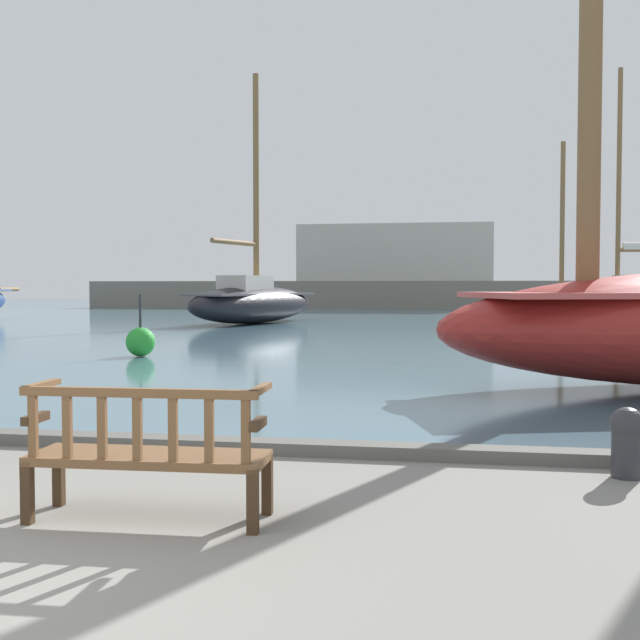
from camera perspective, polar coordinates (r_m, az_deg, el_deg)
harbor_water at (r=47.59m, az=6.80°, el=0.56°), size 100.00×80.00×0.08m
quay_edge_kerb at (r=7.97m, az=-10.19°, el=-8.61°), size 40.00×0.30×0.12m
park_bench at (r=5.57m, az=-12.16°, el=-9.12°), size 1.62×0.58×0.92m
sailboat_far_port at (r=37.06m, az=20.75°, el=1.52°), size 8.77×2.87×10.84m
sailboat_outer_starboard at (r=32.37m, az=-4.77°, el=1.34°), size 4.58×9.12×10.01m
mooring_bollard at (r=7.14m, az=21.00°, el=-7.89°), size 0.29×0.29×0.58m
channel_buoy at (r=17.50m, az=-12.65°, el=-1.50°), size 0.62×0.62×1.32m
far_breakwater at (r=52.19m, az=6.54°, el=2.68°), size 44.56×2.40×5.59m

